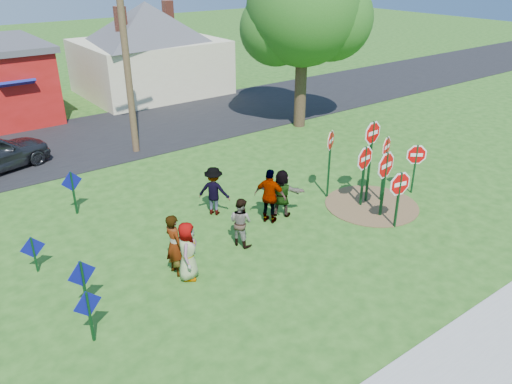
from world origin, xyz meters
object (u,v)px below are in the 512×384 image
(stop_sign_a, at_px, (385,171))
(utility_pole, at_px, (124,38))
(stop_sign_c, at_px, (372,143))
(person_b, at_px, (174,245))
(stop_sign_d, at_px, (386,153))
(leafy_tree, at_px, (306,14))
(stop_sign_b, at_px, (330,147))
(person_a, at_px, (188,251))

(stop_sign_a, distance_m, utility_pole, 11.62)
(stop_sign_c, distance_m, person_b, 7.55)
(stop_sign_a, distance_m, stop_sign_c, 1.22)
(utility_pole, bearing_deg, stop_sign_c, -65.08)
(person_b, bearing_deg, stop_sign_a, -103.49)
(stop_sign_a, bearing_deg, stop_sign_d, 32.41)
(leafy_tree, bearing_deg, stop_sign_a, -116.19)
(utility_pole, xyz_separation_m, leafy_tree, (8.35, -1.49, 0.49))
(stop_sign_a, xyz_separation_m, stop_sign_b, (-0.40, 2.10, 0.26))
(stop_sign_c, xyz_separation_m, stop_sign_d, (0.47, -0.26, -0.36))
(stop_sign_c, distance_m, utility_pole, 10.73)
(stop_sign_d, relative_size, leafy_tree, 0.30)
(stop_sign_d, xyz_separation_m, utility_pole, (-4.85, 9.68, 3.06))
(person_a, height_order, leafy_tree, leafy_tree)
(stop_sign_d, bearing_deg, stop_sign_b, 114.59)
(stop_sign_a, distance_m, stop_sign_b, 2.15)
(stop_sign_a, distance_m, person_b, 7.15)
(person_b, distance_m, leafy_tree, 14.55)
(stop_sign_b, height_order, leafy_tree, leafy_tree)
(stop_sign_b, xyz_separation_m, leafy_tree, (4.80, 6.85, 3.46))
(stop_sign_c, xyz_separation_m, utility_pole, (-4.38, 9.42, 2.70))
(stop_sign_a, height_order, person_b, stop_sign_a)
(stop_sign_d, height_order, person_b, stop_sign_d)
(stop_sign_d, distance_m, utility_pole, 11.25)
(person_b, bearing_deg, stop_sign_b, -86.02)
(stop_sign_b, bearing_deg, person_b, 160.18)
(utility_pole, bearing_deg, stop_sign_b, -66.95)
(stop_sign_c, relative_size, person_b, 1.72)
(stop_sign_b, xyz_separation_m, person_a, (-6.45, -1.38, -1.07))
(stop_sign_c, relative_size, person_a, 1.85)
(stop_sign_b, distance_m, leafy_tree, 9.06)
(person_b, xyz_separation_m, leafy_tree, (11.42, 7.83, 4.47))
(stop_sign_b, relative_size, person_b, 1.47)
(stop_sign_d, distance_m, person_a, 7.81)
(person_a, relative_size, utility_pole, 0.18)
(stop_sign_c, height_order, leafy_tree, leafy_tree)
(person_a, xyz_separation_m, utility_pole, (2.90, 9.72, 4.04))
(person_a, height_order, person_b, person_b)
(stop_sign_a, height_order, utility_pole, utility_pole)
(stop_sign_c, height_order, utility_pole, utility_pole)
(person_b, relative_size, utility_pole, 0.19)
(stop_sign_b, bearing_deg, stop_sign_d, -74.01)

